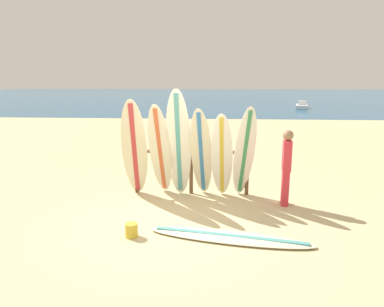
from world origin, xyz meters
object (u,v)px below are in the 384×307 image
(surfboard_leaning_center, at_px, (201,153))
(sand_bucket, at_px, (131,230))
(surfboard_leaning_far_left, at_px, (134,149))
(small_boat_offshore, at_px, (302,106))
(surfboard_leaning_left, at_px, (160,151))
(surfboard_leaning_center_right, at_px, (222,156))
(surfboard_rack, at_px, (191,163))
(surfboard_lying_on_sand, at_px, (230,237))
(surfboard_leaning_right, at_px, (244,153))
(beachgoer_standing, at_px, (286,165))
(surfboard_leaning_center_left, at_px, (178,144))

(surfboard_leaning_center, relative_size, sand_bucket, 8.62)
(surfboard_leaning_far_left, bearing_deg, sand_bucket, -79.15)
(small_boat_offshore, bearing_deg, surfboard_leaning_far_left, -110.91)
(surfboard_leaning_left, bearing_deg, small_boat_offshore, 70.19)
(surfboard_leaning_center, bearing_deg, surfboard_leaning_center_right, -4.77)
(small_boat_offshore, bearing_deg, surfboard_rack, -108.74)
(surfboard_lying_on_sand, relative_size, small_boat_offshore, 0.94)
(surfboard_leaning_center_right, bearing_deg, surfboard_leaning_right, -4.06)
(surfboard_leaning_right, bearing_deg, surfboard_lying_on_sand, -100.55)
(surfboard_leaning_left, relative_size, surfboard_leaning_center_right, 1.11)
(small_boat_offshore, bearing_deg, sand_bucket, -108.83)
(surfboard_leaning_center, height_order, beachgoer_standing, surfboard_leaning_center)
(surfboard_leaning_left, relative_size, surfboard_leaning_right, 1.02)
(beachgoer_standing, bearing_deg, small_boat_offshore, 75.81)
(surfboard_rack, xyz_separation_m, surfboard_leaning_left, (-0.68, -0.35, 0.36))
(surfboard_leaning_center_right, xyz_separation_m, sand_bucket, (-1.59, -2.10, -0.88))
(surfboard_lying_on_sand, bearing_deg, beachgoer_standing, 54.10)
(surfboard_leaning_far_left, height_order, surfboard_leaning_left, surfboard_leaning_far_left)
(surfboard_leaning_center, bearing_deg, surfboard_leaning_far_left, -176.11)
(surfboard_rack, relative_size, sand_bucket, 11.20)
(small_boat_offshore, xyz_separation_m, sand_bucket, (-9.73, -28.53, -0.13))
(surfboard_rack, bearing_deg, small_boat_offshore, 71.26)
(surfboard_rack, bearing_deg, surfboard_leaning_left, -152.63)
(surfboard_rack, xyz_separation_m, surfboard_leaning_center, (0.25, -0.27, 0.30))
(surfboard_leaning_right, bearing_deg, surfboard_leaning_left, -179.83)
(surfboard_rack, relative_size, surfboard_leaning_center, 1.30)
(surfboard_leaning_center_left, bearing_deg, surfboard_lying_on_sand, -62.44)
(surfboard_leaning_center_right, height_order, small_boat_offshore, surfboard_leaning_center_right)
(surfboard_leaning_left, bearing_deg, surfboard_rack, 27.37)
(surfboard_leaning_far_left, distance_m, surfboard_leaning_center_right, 1.99)
(surfboard_leaning_far_left, distance_m, sand_bucket, 2.32)
(beachgoer_standing, bearing_deg, sand_bucket, -149.26)
(surfboard_leaning_left, relative_size, beachgoer_standing, 1.34)
(surfboard_lying_on_sand, bearing_deg, surfboard_leaning_center_right, 93.27)
(surfboard_leaning_center_left, xyz_separation_m, surfboard_leaning_right, (1.48, -0.08, -0.18))
(surfboard_leaning_center_left, distance_m, surfboard_leaning_center_right, 1.02)
(small_boat_offshore, bearing_deg, surfboard_leaning_center_left, -109.08)
(surfboard_leaning_far_left, distance_m, surfboard_leaning_right, 2.48)
(surfboard_leaning_right, distance_m, beachgoer_standing, 0.94)
(surfboard_leaning_center_right, height_order, beachgoer_standing, surfboard_leaning_center_right)
(surfboard_leaning_center, bearing_deg, surfboard_leaning_right, -4.40)
(surfboard_lying_on_sand, height_order, small_boat_offshore, small_boat_offshore)
(surfboard_leaning_center_right, distance_m, small_boat_offshore, 27.66)
(surfboard_rack, distance_m, small_boat_offshore, 27.58)
(surfboard_leaning_center_left, bearing_deg, surfboard_leaning_center, -0.13)
(surfboard_leaning_far_left, xyz_separation_m, surfboard_leaning_center_left, (0.99, 0.10, 0.11))
(surfboard_leaning_left, distance_m, surfboard_leaning_center, 0.93)
(surfboard_leaning_far_left, distance_m, surfboard_lying_on_sand, 3.11)
(surfboard_leaning_center_right, relative_size, surfboard_leaning_right, 0.92)
(surfboard_leaning_left, height_order, small_boat_offshore, surfboard_leaning_left)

